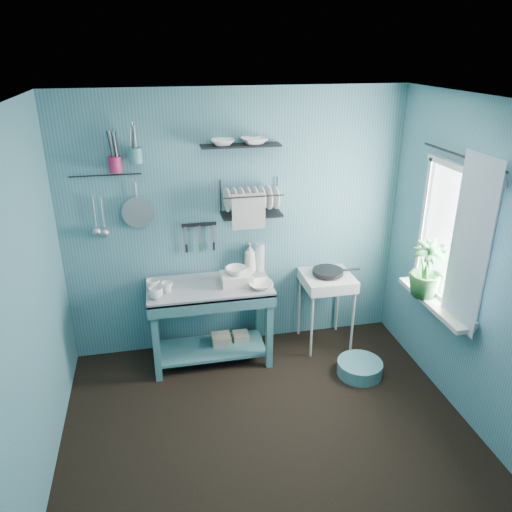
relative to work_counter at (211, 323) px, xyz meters
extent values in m
plane|color=black|center=(0.31, -1.20, -0.40)|extent=(3.20, 3.20, 0.00)
plane|color=silver|center=(0.31, -1.20, 2.10)|extent=(3.20, 3.20, 0.00)
plane|color=#3D6F7C|center=(0.31, 0.30, 0.85)|extent=(3.20, 0.00, 3.20)
plane|color=#3D6F7C|center=(0.31, -2.70, 0.85)|extent=(3.20, 0.00, 3.20)
plane|color=#3D6F7C|center=(-1.29, -1.20, 0.85)|extent=(0.00, 3.00, 3.00)
plane|color=#3D6F7C|center=(1.91, -1.20, 0.85)|extent=(0.00, 3.00, 3.00)
cube|color=#376D74|center=(0.00, 0.00, 0.00)|extent=(1.19, 0.70, 0.80)
imported|color=white|center=(-0.48, -0.16, 0.45)|extent=(0.12, 0.12, 0.10)
imported|color=white|center=(-0.38, -0.06, 0.45)|extent=(0.14, 0.14, 0.09)
imported|color=white|center=(-0.50, 0.00, 0.45)|extent=(0.17, 0.17, 0.10)
cube|color=silver|center=(0.25, -0.02, 0.45)|extent=(0.28, 0.22, 0.10)
imported|color=white|center=(0.25, -0.02, 0.53)|extent=(0.20, 0.19, 0.06)
imported|color=silver|center=(0.42, 0.20, 0.55)|extent=(0.11, 0.12, 0.30)
cylinder|color=silver|center=(0.52, 0.22, 0.54)|extent=(0.09, 0.09, 0.28)
imported|color=white|center=(0.45, -0.15, 0.43)|extent=(0.22, 0.22, 0.05)
cube|color=beige|center=(1.16, 0.06, -0.02)|extent=(0.52, 0.52, 0.76)
cylinder|color=black|center=(1.16, 0.06, 0.40)|extent=(0.30, 0.30, 0.03)
cube|color=black|center=(-0.04, 0.27, 0.89)|extent=(0.32, 0.02, 0.03)
cube|color=black|center=(0.43, 0.17, 1.14)|extent=(0.58, 0.31, 0.32)
cube|color=black|center=(0.34, 0.20, 1.61)|extent=(0.70, 0.19, 0.01)
imported|color=white|center=(0.19, 0.20, 1.61)|extent=(0.23, 0.23, 0.05)
imported|color=white|center=(0.46, 0.20, 1.70)|extent=(0.26, 0.26, 0.06)
cylinder|color=#A21D4A|center=(-0.73, 0.22, 1.50)|extent=(0.11, 0.11, 0.13)
cylinder|color=teal|center=(-0.55, 0.22, 1.56)|extent=(0.11, 0.11, 0.13)
cylinder|color=#A1A3A9|center=(-0.58, 0.25, 1.05)|extent=(0.28, 0.03, 0.28)
cylinder|color=#A1A3A9|center=(-0.95, 0.26, 1.07)|extent=(0.01, 0.01, 0.30)
cylinder|color=#A1A3A9|center=(-0.88, 0.26, 1.06)|extent=(0.01, 0.01, 0.30)
cylinder|color=black|center=(-0.82, 0.27, 1.39)|extent=(0.60, 0.01, 0.01)
plane|color=white|center=(1.90, -0.75, 1.00)|extent=(0.00, 1.10, 1.10)
cube|color=beige|center=(1.81, -0.75, 0.41)|extent=(0.16, 0.95, 0.04)
plane|color=silver|center=(1.83, -1.05, 1.05)|extent=(0.00, 1.35, 1.35)
cylinder|color=black|center=(1.85, -0.75, 1.65)|extent=(0.02, 1.05, 0.02)
imported|color=#255D2A|center=(1.77, -0.64, 0.68)|extent=(0.36, 0.36, 0.50)
cube|color=gray|center=(0.10, 0.05, -0.29)|extent=(0.18, 0.18, 0.22)
cube|color=gray|center=(0.30, 0.08, -0.30)|extent=(0.15, 0.15, 0.20)
cylinder|color=teal|center=(1.31, -0.52, -0.33)|extent=(0.42, 0.42, 0.13)
camera|label=1|loc=(-0.42, -4.08, 2.43)|focal=35.00mm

